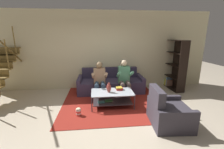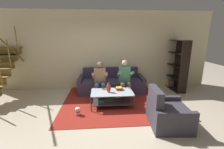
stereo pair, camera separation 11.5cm
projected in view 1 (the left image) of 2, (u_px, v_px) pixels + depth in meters
The scene contains 12 objects.
ground at pixel (104, 119), 3.69m from camera, with size 16.80×16.80×0.00m, color #C4B59D.
back_partition at pixel (100, 51), 5.70m from camera, with size 8.40×0.12×2.90m, color beige.
couch at pixel (111, 84), 5.53m from camera, with size 2.34×0.93×0.83m.
person_seated_left at pixel (100, 79), 4.87m from camera, with size 0.50×0.58×1.18m.
person_seated_right at pixel (124, 77), 4.95m from camera, with size 0.50×0.58×1.23m.
coffee_table at pixel (112, 96), 4.34m from camera, with size 1.19×0.69×0.44m.
area_rug at pixel (112, 99), 4.88m from camera, with size 3.00×3.17×0.01m.
vase at pixel (109, 88), 4.24m from camera, with size 0.14×0.14×0.27m.
book_stack at pixel (119, 88), 4.45m from camera, with size 0.22×0.18×0.08m.
bookshelf at pixel (175, 68), 5.76m from camera, with size 0.38×1.08×1.85m.
armchair at pixel (168, 113), 3.42m from camera, with size 0.89×0.97×0.89m.
popcorn_tub at pixel (78, 112), 3.83m from camera, with size 0.13×0.13×0.21m.
Camera 1 is at (-0.15, -3.30, 1.99)m, focal length 24.00 mm.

